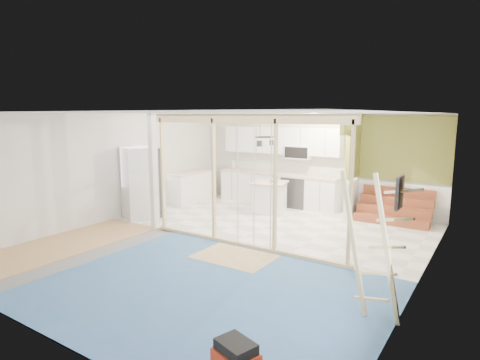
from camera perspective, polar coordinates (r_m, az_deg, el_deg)
The scene contains 16 objects.
room at distance 7.84m, azimuth -1.41°, elevation -0.04°, with size 7.01×8.01×2.61m.
floor_overlays at distance 8.16m, azimuth -0.70°, elevation -9.01°, with size 7.00×8.00×0.03m.
stud_frame at distance 7.96m, azimuth -3.03°, elevation 2.30°, with size 4.66×0.14×2.60m.
base_cabinets at distance 11.63m, azimuth 1.53°, elevation -1.17°, with size 4.45×2.24×0.93m.
upper_cabinets at distance 11.48m, azimuth 6.04°, elevation 5.46°, with size 3.60×0.41×0.85m.
green_partition at distance 10.42m, azimuth 19.77°, elevation -0.26°, with size 2.25×1.51×2.60m.
pot_rack at distance 9.52m, azimuth 3.57°, elevation 5.79°, with size 0.52×0.52×0.72m.
sheathing_panel at distance 4.63m, azimuth 20.57°, elevation -7.19°, with size 0.02×4.00×2.60m, color tan.
electrical_panel at distance 5.14m, azimuth 21.75°, elevation -1.67°, with size 0.04×0.30×0.40m, color #37373C.
ceiling_light at distance 9.83m, azimuth 15.67°, elevation 8.75°, with size 0.32×0.32×0.08m, color #FFEABF.
fridge at distance 10.26m, azimuth -14.20°, elevation -0.43°, with size 1.02×0.98×1.79m.
island at distance 10.58m, azimuth 4.22°, elevation -2.52°, with size 1.04×1.04×0.83m.
bowl at distance 10.56m, azimuth 4.95°, elevation -0.07°, with size 0.24×0.24×0.06m, color beige.
soap_bottle_a at distance 12.36m, azimuth -0.96°, elevation 2.39°, with size 0.13×0.13×0.33m, color silver.
soap_bottle_b at distance 10.88m, azimuth 13.03°, elevation 0.85°, with size 0.08×0.09×0.19m, color silver.
ladder at distance 5.31m, azimuth 18.55°, elevation -8.95°, with size 1.00×0.10×1.86m.
Camera 1 is at (4.41, -6.36, 2.56)m, focal length 30.00 mm.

